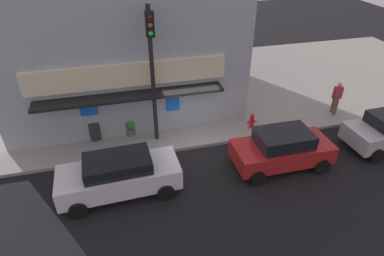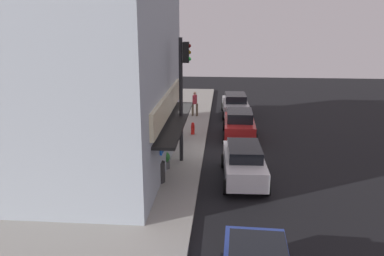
{
  "view_description": "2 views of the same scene",
  "coord_description": "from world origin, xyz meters",
  "px_view_note": "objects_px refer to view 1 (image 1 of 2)",
  "views": [
    {
      "loc": [
        -3.15,
        -11.47,
        8.82
      ],
      "look_at": [
        -0.18,
        0.18,
        1.02
      ],
      "focal_mm": 30.53,
      "sensor_mm": 36.0,
      "label": 1
    },
    {
      "loc": [
        -20.27,
        -1.01,
        7.06
      ],
      "look_at": [
        -0.12,
        0.64,
        1.41
      ],
      "focal_mm": 37.37,
      "sensor_mm": 36.0,
      "label": 2
    }
  ],
  "objects_px": {
    "traffic_light": "(152,62)",
    "trash_can": "(95,130)",
    "fire_hydrant": "(252,121)",
    "pedestrian": "(337,97)",
    "parked_car_white": "(119,175)",
    "parked_car_red": "(282,149)",
    "potted_plant_by_doorway": "(130,126)"
  },
  "relations": [
    {
      "from": "pedestrian",
      "to": "potted_plant_by_doorway",
      "type": "xyz_separation_m",
      "value": [
        -10.46,
        0.63,
        -0.54
      ]
    },
    {
      "from": "potted_plant_by_doorway",
      "to": "trash_can",
      "type": "bearing_deg",
      "value": 179.32
    },
    {
      "from": "traffic_light",
      "to": "pedestrian",
      "type": "bearing_deg",
      "value": 0.78
    },
    {
      "from": "fire_hydrant",
      "to": "parked_car_red",
      "type": "bearing_deg",
      "value": -87.92
    },
    {
      "from": "trash_can",
      "to": "pedestrian",
      "type": "xyz_separation_m",
      "value": [
        12.06,
        -0.65,
        0.52
      ]
    },
    {
      "from": "potted_plant_by_doorway",
      "to": "parked_car_white",
      "type": "relative_size",
      "value": 0.18
    },
    {
      "from": "parked_car_white",
      "to": "parked_car_red",
      "type": "bearing_deg",
      "value": -0.12
    },
    {
      "from": "traffic_light",
      "to": "potted_plant_by_doorway",
      "type": "xyz_separation_m",
      "value": [
        -1.13,
        0.76,
        -3.38
      ]
    },
    {
      "from": "fire_hydrant",
      "to": "trash_can",
      "type": "bearing_deg",
      "value": 173.19
    },
    {
      "from": "potted_plant_by_doorway",
      "to": "fire_hydrant",
      "type": "bearing_deg",
      "value": -8.49
    },
    {
      "from": "traffic_light",
      "to": "fire_hydrant",
      "type": "distance_m",
      "value": 5.77
    },
    {
      "from": "potted_plant_by_doorway",
      "to": "parked_car_white",
      "type": "xyz_separation_m",
      "value": [
        -0.71,
        -3.65,
        0.26
      ]
    },
    {
      "from": "traffic_light",
      "to": "parked_car_white",
      "type": "height_order",
      "value": "traffic_light"
    },
    {
      "from": "potted_plant_by_doorway",
      "to": "pedestrian",
      "type": "bearing_deg",
      "value": -3.46
    },
    {
      "from": "pedestrian",
      "to": "potted_plant_by_doorway",
      "type": "bearing_deg",
      "value": 176.54
    },
    {
      "from": "pedestrian",
      "to": "potted_plant_by_doorway",
      "type": "height_order",
      "value": "pedestrian"
    },
    {
      "from": "parked_car_red",
      "to": "trash_can",
      "type": "bearing_deg",
      "value": 153.74
    },
    {
      "from": "pedestrian",
      "to": "parked_car_white",
      "type": "distance_m",
      "value": 11.58
    },
    {
      "from": "fire_hydrant",
      "to": "parked_car_white",
      "type": "xyz_separation_m",
      "value": [
        -6.48,
        -2.79,
        0.33
      ]
    },
    {
      "from": "parked_car_red",
      "to": "parked_car_white",
      "type": "xyz_separation_m",
      "value": [
        -6.58,
        0.01,
        -0.0
      ]
    },
    {
      "from": "traffic_light",
      "to": "trash_can",
      "type": "xyz_separation_m",
      "value": [
        -2.74,
        0.78,
        -3.35
      ]
    },
    {
      "from": "potted_plant_by_doorway",
      "to": "parked_car_red",
      "type": "relative_size",
      "value": 0.2
    },
    {
      "from": "trash_can",
      "to": "parked_car_white",
      "type": "bearing_deg",
      "value": -76.35
    },
    {
      "from": "fire_hydrant",
      "to": "pedestrian",
      "type": "xyz_separation_m",
      "value": [
        4.69,
        0.23,
        0.61
      ]
    },
    {
      "from": "traffic_light",
      "to": "parked_car_red",
      "type": "distance_m",
      "value": 6.37
    },
    {
      "from": "traffic_light",
      "to": "trash_can",
      "type": "bearing_deg",
      "value": 164.16
    },
    {
      "from": "fire_hydrant",
      "to": "potted_plant_by_doorway",
      "type": "height_order",
      "value": "potted_plant_by_doorway"
    },
    {
      "from": "traffic_light",
      "to": "fire_hydrant",
      "type": "bearing_deg",
      "value": -1.27
    },
    {
      "from": "parked_car_white",
      "to": "pedestrian",
      "type": "bearing_deg",
      "value": 15.15
    },
    {
      "from": "trash_can",
      "to": "parked_car_white",
      "type": "distance_m",
      "value": 3.79
    },
    {
      "from": "trash_can",
      "to": "potted_plant_by_doorway",
      "type": "relative_size",
      "value": 1.11
    },
    {
      "from": "trash_can",
      "to": "potted_plant_by_doorway",
      "type": "xyz_separation_m",
      "value": [
        1.61,
        -0.02,
        -0.03
      ]
    }
  ]
}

